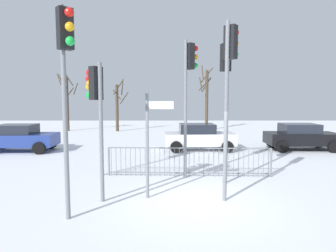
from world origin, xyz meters
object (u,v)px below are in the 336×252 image
object	(u,v)px
direction_sign_post	(148,140)
car_black_trailing	(299,136)
traffic_light_foreground_left	(224,80)
traffic_light_rear_right	(95,100)
traffic_light_rear_left	(188,78)
traffic_light_mid_right	(64,65)
car_blue_near	(17,138)
bare_tree_right	(205,97)
traffic_light_mid_left	(95,101)
car_white_mid	(198,136)
bare_tree_left	(116,106)
bare_tree_centre	(66,101)
traffic_light_foreground_right	(228,71)

from	to	relation	value
direction_sign_post	car_black_trailing	xyz separation A→B (m)	(7.94, 7.81, -0.93)
traffic_light_foreground_left	traffic_light_rear_right	bearing A→B (deg)	156.96
traffic_light_rear_left	traffic_light_mid_right	bearing A→B (deg)	-69.96
car_blue_near	bare_tree_right	distance (m)	15.89
traffic_light_mid_left	bare_tree_right	bearing A→B (deg)	19.21
traffic_light_rear_right	car_white_mid	xyz separation A→B (m)	(4.33, 5.31, -2.03)
car_blue_near	direction_sign_post	bearing A→B (deg)	-46.41
direction_sign_post	car_black_trailing	distance (m)	11.17
traffic_light_mid_left	car_blue_near	xyz separation A→B (m)	(-6.12, 7.54, -2.03)
traffic_light_rear_left	bare_tree_left	distance (m)	16.00
car_blue_near	car_white_mid	bearing A→B (deg)	0.11
car_white_mid	traffic_light_rear_right	bearing A→B (deg)	-131.20
traffic_light_mid_right	bare_tree_centre	distance (m)	20.18
bare_tree_right	car_blue_near	bearing A→B (deg)	-137.13
traffic_light_foreground_left	bare_tree_centre	distance (m)	19.24
traffic_light_rear_left	car_black_trailing	xyz separation A→B (m)	(6.68, 5.64, -2.80)
traffic_light_foreground_left	car_blue_near	world-z (taller)	traffic_light_foreground_left
traffic_light_foreground_left	bare_tree_right	distance (m)	16.53
traffic_light_mid_right	bare_tree_right	xyz separation A→B (m)	(5.75, 19.61, -0.61)
traffic_light_mid_right	car_blue_near	world-z (taller)	traffic_light_mid_right
traffic_light_mid_left	traffic_light_foreground_left	distance (m)	4.31
direction_sign_post	bare_tree_left	world-z (taller)	bare_tree_left
traffic_light_foreground_left	bare_tree_left	distance (m)	16.95
traffic_light_rear_right	bare_tree_centre	xyz separation A→B (m)	(-6.32, 15.05, -0.10)
direction_sign_post	traffic_light_rear_left	bearing A→B (deg)	57.77
traffic_light_foreground_right	car_black_trailing	xyz separation A→B (m)	(5.74, 7.94, -2.83)
car_black_trailing	bare_tree_right	size ratio (longest dim) A/B	0.65
traffic_light_rear_left	traffic_light_mid_left	bearing A→B (deg)	-79.51
traffic_light_foreground_left	traffic_light_foreground_right	world-z (taller)	traffic_light_foreground_right
traffic_light_foreground_left	car_blue_near	distance (m)	11.83
traffic_light_foreground_right	car_white_mid	xyz separation A→B (m)	(0.04, 7.86, -2.83)
car_black_trailing	traffic_light_rear_right	bearing A→B (deg)	-150.37
traffic_light_foreground_right	traffic_light_mid_right	bearing A→B (deg)	-117.99
traffic_light_rear_left	bare_tree_right	xyz separation A→B (m)	(2.74, 15.87, -0.57)
traffic_light_mid_left	bare_tree_right	size ratio (longest dim) A/B	0.65
traffic_light_mid_left	car_white_mid	xyz separation A→B (m)	(3.66, 7.93, -2.03)
traffic_light_rear_left	bare_tree_right	size ratio (longest dim) A/B	0.83
car_blue_near	bare_tree_right	bearing A→B (deg)	40.69
traffic_light_mid_left	bare_tree_centre	world-z (taller)	bare_tree_centre
traffic_light_rear_left	car_blue_near	world-z (taller)	traffic_light_rear_left
bare_tree_left	bare_tree_right	distance (m)	7.98
traffic_light_rear_left	car_white_mid	distance (m)	6.30
traffic_light_foreground_right	direction_sign_post	size ratio (longest dim) A/B	1.63
traffic_light_rear_right	bare_tree_right	size ratio (longest dim) A/B	0.65
traffic_light_rear_right	direction_sign_post	xyz separation A→B (m)	(2.09, -2.42, -1.10)
traffic_light_foreground_left	bare_tree_right	size ratio (longest dim) A/B	0.81
traffic_light_mid_left	bare_tree_left	bearing A→B (deg)	43.86
car_black_trailing	bare_tree_left	world-z (taller)	bare_tree_left
bare_tree_centre	car_white_mid	bearing A→B (deg)	-42.46
traffic_light_mid_right	traffic_light_rear_left	size ratio (longest dim) A/B	1.01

